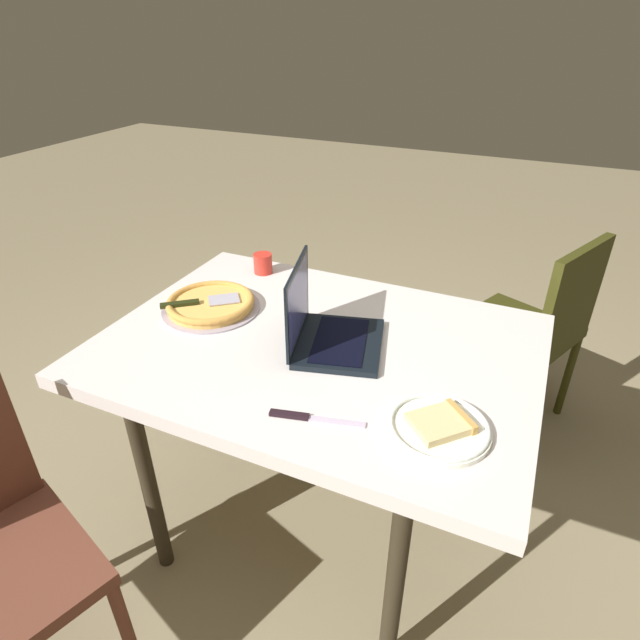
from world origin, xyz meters
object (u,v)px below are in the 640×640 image
at_px(dining_table, 318,360).
at_px(pizza_plate, 439,426).
at_px(chair_near, 535,324).
at_px(table_knife, 307,417).
at_px(drink_cup, 263,263).
at_px(laptop, 326,330).
at_px(pizza_tray, 211,304).

bearing_deg(dining_table, pizza_plate, -28.77).
height_order(pizza_plate, chair_near, chair_near).
xyz_separation_m(pizza_plate, table_knife, (-0.31, -0.09, -0.01)).
height_order(dining_table, drink_cup, drink_cup).
bearing_deg(chair_near, laptop, -124.13).
relative_size(table_knife, drink_cup, 3.15).
xyz_separation_m(dining_table, chair_near, (0.60, 0.85, -0.19)).
distance_m(pizza_plate, table_knife, 0.32).
bearing_deg(pizza_tray, dining_table, -5.73).
height_order(table_knife, chair_near, chair_near).
height_order(laptop, table_knife, laptop).
distance_m(pizza_plate, drink_cup, 1.01).
height_order(dining_table, pizza_plate, pizza_plate).
bearing_deg(pizza_plate, chair_near, 80.56).
bearing_deg(drink_cup, laptop, -40.82).
height_order(dining_table, pizza_tray, pizza_tray).
bearing_deg(pizza_plate, drink_cup, 143.86).
height_order(laptop, pizza_tray, laptop).
xyz_separation_m(table_knife, chair_near, (0.49, 1.17, -0.26)).
bearing_deg(drink_cup, pizza_plate, -36.14).
bearing_deg(dining_table, drink_cup, 137.23).
relative_size(dining_table, pizza_plate, 5.22).
relative_size(dining_table, table_knife, 5.44).
bearing_deg(pizza_plate, dining_table, 151.23).
height_order(pizza_tray, chair_near, chair_near).
height_order(pizza_tray, table_knife, pizza_tray).
relative_size(laptop, pizza_tray, 1.06).
bearing_deg(laptop, pizza_tray, 174.78).
xyz_separation_m(pizza_plate, drink_cup, (-0.81, 0.60, 0.02)).
distance_m(laptop, drink_cup, 0.55).
bearing_deg(laptop, chair_near, 55.87).
xyz_separation_m(dining_table, drink_cup, (-0.39, 0.36, 0.10)).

